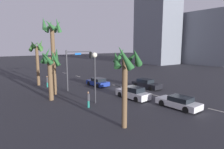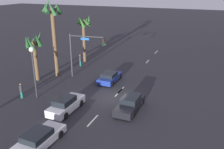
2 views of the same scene
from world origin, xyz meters
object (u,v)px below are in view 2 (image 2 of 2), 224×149
(traffic_signal, at_px, (83,49))
(palm_tree_2, at_px, (53,25))
(car_3, at_px, (130,104))
(streetlamp, at_px, (33,62))
(pedestrian_0, at_px, (21,90))
(palm_tree_1, at_px, (34,47))
(palm_tree_3, at_px, (84,28))
(car_0, at_px, (39,139))
(pedestrian_1, at_px, (80,60))
(car_2, at_px, (110,77))
(car_1, at_px, (66,104))

(traffic_signal, xyz_separation_m, palm_tree_2, (-0.68, 3.72, 2.89))
(car_3, distance_m, streetlamp, 10.87)
(traffic_signal, bearing_deg, palm_tree_2, 100.45)
(pedestrian_0, distance_m, palm_tree_1, 6.38)
(car_3, distance_m, palm_tree_3, 17.92)
(car_3, height_order, palm_tree_1, palm_tree_1)
(car_0, xyz_separation_m, pedestrian_1, (18.32, 6.69, 0.36))
(car_2, relative_size, pedestrian_0, 2.38)
(traffic_signal, xyz_separation_m, pedestrian_1, (4.18, 2.86, -2.98))
(palm_tree_2, bearing_deg, pedestrian_1, -10.00)
(traffic_signal, relative_size, palm_tree_1, 0.92)
(streetlamp, bearing_deg, car_1, -106.80)
(car_3, xyz_separation_m, pedestrian_1, (10.26, 11.28, 0.32))
(palm_tree_3, bearing_deg, car_3, -137.17)
(car_2, relative_size, car_3, 0.87)
(pedestrian_0, bearing_deg, streetlamp, -61.51)
(car_3, relative_size, streetlamp, 0.82)
(palm_tree_3, bearing_deg, streetlamp, -173.85)
(car_3, distance_m, pedestrian_0, 11.83)
(car_0, height_order, pedestrian_0, pedestrian_0)
(car_3, bearing_deg, pedestrian_1, 47.71)
(pedestrian_0, xyz_separation_m, palm_tree_2, (7.37, 0.48, 5.92))
(car_1, xyz_separation_m, streetlamp, (1.39, 4.60, 3.33))
(car_2, distance_m, streetlamp, 9.75)
(car_1, height_order, car_3, car_1)
(car_1, relative_size, car_3, 0.97)
(streetlamp, distance_m, pedestrian_0, 3.49)
(car_3, distance_m, palm_tree_1, 14.35)
(traffic_signal, bearing_deg, car_1, -162.41)
(pedestrian_0, bearing_deg, pedestrian_1, -1.79)
(pedestrian_0, distance_m, pedestrian_1, 12.24)
(car_2, height_order, palm_tree_2, palm_tree_2)
(palm_tree_1, bearing_deg, traffic_signal, -59.42)
(pedestrian_0, height_order, palm_tree_2, palm_tree_2)
(car_1, xyz_separation_m, palm_tree_3, (15.31, 6.10, 4.63))
(car_0, distance_m, streetlamp, 9.53)
(car_2, xyz_separation_m, traffic_signal, (0.06, 3.72, 3.33))
(traffic_signal, bearing_deg, car_0, -164.83)
(pedestrian_1, bearing_deg, car_2, -122.78)
(car_2, bearing_deg, pedestrian_0, 138.95)
(car_3, xyz_separation_m, traffic_signal, (6.08, 8.42, 3.29))
(streetlamp, bearing_deg, palm_tree_3, 6.15)
(car_2, xyz_separation_m, streetlamp, (-7.24, 5.57, 3.41))
(car_0, height_order, car_1, car_1)
(traffic_signal, bearing_deg, palm_tree_1, 120.58)
(car_3, xyz_separation_m, streetlamp, (-1.22, 10.27, 3.37))
(streetlamp, bearing_deg, palm_tree_2, 15.77)
(car_0, bearing_deg, traffic_signal, 15.17)
(palm_tree_3, bearing_deg, palm_tree_2, 177.11)
(car_0, height_order, palm_tree_1, palm_tree_1)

